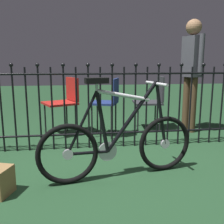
{
  "coord_description": "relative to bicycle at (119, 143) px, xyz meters",
  "views": [
    {
      "loc": [
        -0.35,
        -2.45,
        1.07
      ],
      "look_at": [
        0.01,
        0.2,
        0.55
      ],
      "focal_mm": 40.81,
      "sensor_mm": 36.0,
      "label": 1
    }
  ],
  "objects": [
    {
      "name": "bicycle",
      "position": [
        0.0,
        0.0,
        0.0
      ],
      "size": [
        1.5,
        0.43,
        0.94
      ],
      "color": "black",
      "rests_on": "ground"
    },
    {
      "name": "person_visitor",
      "position": [
        1.37,
        1.5,
        0.69
      ],
      "size": [
        0.25,
        0.46,
        1.7
      ],
      "color": "#4C3823",
      "rests_on": "ground"
    },
    {
      "name": "chair_charcoal",
      "position": [
        0.83,
        1.69,
        0.18
      ],
      "size": [
        0.47,
        0.47,
        0.86
      ],
      "color": "black",
      "rests_on": "ground"
    },
    {
      "name": "ground_plane",
      "position": [
        -0.03,
        0.2,
        -0.33
      ],
      "size": [
        20.0,
        20.0,
        0.0
      ],
      "primitive_type": "plane",
      "color": "#1F4024"
    },
    {
      "name": "chair_red",
      "position": [
        -0.57,
        1.57,
        0.2
      ],
      "size": [
        0.58,
        0.58,
        0.85
      ],
      "color": "black",
      "rests_on": "ground"
    },
    {
      "name": "iron_fence",
      "position": [
        -0.1,
        0.88,
        0.23
      ],
      "size": [
        4.64,
        0.07,
        1.12
      ],
      "color": "black",
      "rests_on": "ground"
    },
    {
      "name": "chair_navy",
      "position": [
        0.07,
        1.38,
        0.2
      ],
      "size": [
        0.47,
        0.46,
        0.85
      ],
      "color": "black",
      "rests_on": "ground"
    }
  ]
}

